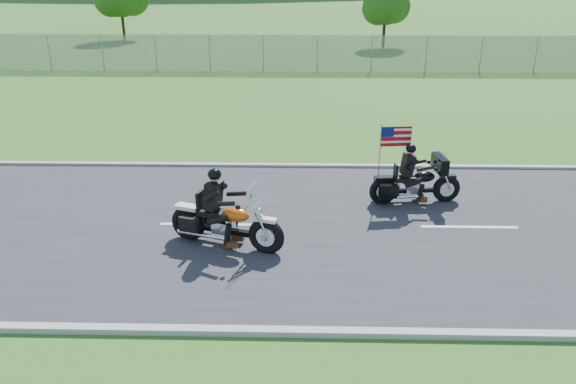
{
  "coord_description": "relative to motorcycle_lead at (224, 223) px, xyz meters",
  "views": [
    {
      "loc": [
        0.13,
        -11.65,
        5.62
      ],
      "look_at": [
        -0.15,
        0.0,
        0.87
      ],
      "focal_mm": 35.0,
      "sensor_mm": 36.0,
      "label": 1
    }
  ],
  "objects": [
    {
      "name": "curb_south",
      "position": [
        1.47,
        -3.06,
        -0.5
      ],
      "size": [
        120.0,
        0.18,
        0.12
      ],
      "primitive_type": "cube",
      "color": "#9E9B93",
      "rests_on": "ground"
    },
    {
      "name": "ground",
      "position": [
        1.47,
        0.99,
        -0.55
      ],
      "size": [
        420.0,
        420.0,
        0.0
      ],
      "primitive_type": "plane",
      "color": "#34561B",
      "rests_on": "ground"
    },
    {
      "name": "road",
      "position": [
        1.47,
        0.99,
        -0.53
      ],
      "size": [
        120.0,
        8.0,
        0.04
      ],
      "primitive_type": "cube",
      "color": "#28282B",
      "rests_on": "ground"
    },
    {
      "name": "fence",
      "position": [
        -3.53,
        20.99,
        0.45
      ],
      "size": [
        60.0,
        0.03,
        2.0
      ],
      "primitive_type": "cube",
      "color": "gray",
      "rests_on": "ground"
    },
    {
      "name": "tree_fence_near",
      "position": [
        7.51,
        31.02,
        2.42
      ],
      "size": [
        3.52,
        3.28,
        4.75
      ],
      "color": "#382316",
      "rests_on": "ground"
    },
    {
      "name": "curb_north",
      "position": [
        1.47,
        5.04,
        -0.5
      ],
      "size": [
        120.0,
        0.18,
        0.12
      ],
      "primitive_type": "cube",
      "color": "#9E9B93",
      "rests_on": "ground"
    },
    {
      "name": "motorcycle_lead",
      "position": [
        0.0,
        0.0,
        0.0
      ],
      "size": [
        2.54,
        1.18,
        1.76
      ],
      "rotation": [
        0.0,
        0.0,
        -0.32
      ],
      "color": "black",
      "rests_on": "ground"
    },
    {
      "name": "motorcycle_follow",
      "position": [
        4.46,
        2.44,
        -0.02
      ],
      "size": [
        2.33,
        0.83,
        1.95
      ],
      "rotation": [
        0.0,
        0.0,
        0.11
      ],
      "color": "black",
      "rests_on": "ground"
    }
  ]
}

